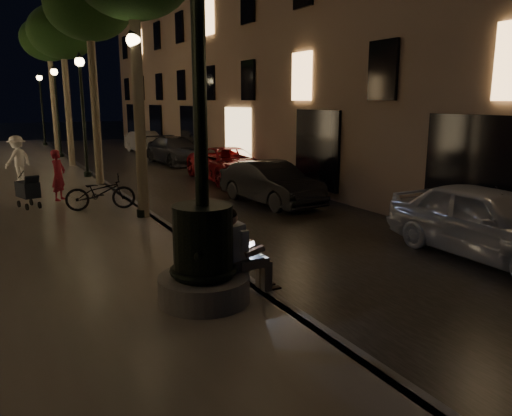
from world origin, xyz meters
TOP-DOWN VIEW (x-y plane):
  - ground at (0.00, 15.00)m, footprint 120.00×120.00m
  - cobble_lane at (3.00, 15.00)m, footprint 6.00×45.00m
  - curb_strip at (0.00, 15.00)m, footprint 0.25×45.00m
  - building_right at (10.00, 18.00)m, footprint 8.00×36.00m
  - fountain_lamppost at (-1.00, 2.00)m, footprint 1.40×1.40m
  - seated_man_laptop at (-0.39, 2.00)m, footprint 1.04×0.35m
  - tree_second at (-0.20, 14.00)m, footprint 3.00×3.00m
  - tree_third at (-0.30, 20.00)m, footprint 3.00×3.00m
  - tree_far at (-0.22, 26.00)m, footprint 3.00×3.00m
  - lamp_curb_a at (-0.30, 8.00)m, footprint 0.36×0.36m
  - lamp_curb_b at (-0.30, 16.00)m, footprint 0.36×0.36m
  - lamp_curb_c at (-0.30, 24.00)m, footprint 0.36×0.36m
  - lamp_curb_d at (-0.30, 32.00)m, footprint 0.36×0.36m
  - stroller at (-2.84, 10.60)m, footprint 0.64×1.04m
  - car_front at (5.20, 1.78)m, footprint 1.84×4.50m
  - car_second at (4.00, 8.70)m, footprint 1.81×4.15m
  - car_third at (4.83, 13.50)m, footprint 2.33×4.86m
  - car_rear at (4.73, 19.76)m, footprint 2.21×4.83m
  - car_fifth at (4.85, 25.68)m, footprint 1.73×4.12m
  - pedestrian_red at (-1.91, 11.40)m, footprint 0.63×0.68m
  - pedestrian_white at (-2.79, 15.94)m, footprint 1.26×1.22m
  - bicycle at (-1.07, 9.41)m, footprint 1.96×0.99m

SIDE VIEW (x-z plane):
  - ground at x=0.00m, z-range 0.00..0.00m
  - cobble_lane at x=3.00m, z-range 0.00..0.02m
  - curb_strip at x=0.00m, z-range 0.00..0.20m
  - car_fifth at x=4.85m, z-range 0.00..1.32m
  - car_second at x=4.00m, z-range 0.00..1.33m
  - car_third at x=4.83m, z-range 0.00..1.34m
  - car_rear at x=4.73m, z-range 0.00..1.37m
  - bicycle at x=-1.07m, z-range 0.20..1.19m
  - stroller at x=-2.84m, z-range 0.20..1.26m
  - car_front at x=5.20m, z-range 0.00..1.53m
  - seated_man_laptop at x=-0.39m, z-range 0.23..1.64m
  - pedestrian_red at x=-1.91m, z-range 0.20..1.75m
  - pedestrian_white at x=-2.79m, z-range 0.20..1.93m
  - fountain_lamppost at x=-1.00m, z-range -1.39..3.81m
  - lamp_curb_a at x=-0.30m, z-range 0.83..5.64m
  - lamp_curb_b at x=-0.30m, z-range 0.83..5.64m
  - lamp_curb_c at x=-0.30m, z-range 0.83..5.64m
  - lamp_curb_d at x=-0.30m, z-range 0.83..5.64m
  - tree_third at x=-0.30m, z-range 2.54..9.74m
  - tree_second at x=-0.20m, z-range 2.63..10.03m
  - tree_far at x=-0.22m, z-range 2.68..10.18m
  - building_right at x=10.00m, z-range 0.00..15.00m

